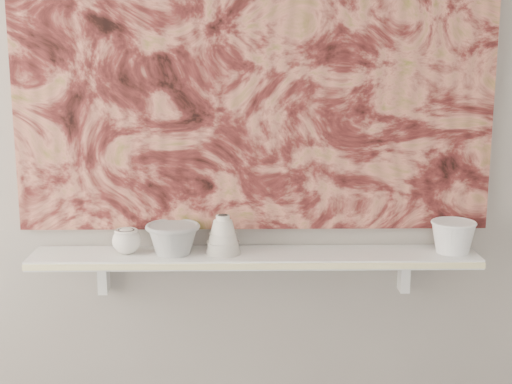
{
  "coord_description": "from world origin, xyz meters",
  "views": [
    {
      "loc": [
        -0.03,
        -0.65,
        1.57
      ],
      "look_at": [
        0.0,
        1.49,
        1.13
      ],
      "focal_mm": 50.0,
      "sensor_mm": 36.0,
      "label": 1
    }
  ],
  "objects_px": {
    "bell_vessel": "(223,234)",
    "shelf": "(254,258)",
    "painting": "(254,55)",
    "bowl_white": "(453,236)",
    "cup_cream": "(127,241)",
    "bowl_grey": "(173,238)"
  },
  "relations": [
    {
      "from": "bowl_white",
      "to": "shelf",
      "type": "bearing_deg",
      "value": 180.0
    },
    {
      "from": "shelf",
      "to": "painting",
      "type": "bearing_deg",
      "value": 90.0
    },
    {
      "from": "painting",
      "to": "bowl_white",
      "type": "height_order",
      "value": "painting"
    },
    {
      "from": "bell_vessel",
      "to": "bowl_white",
      "type": "distance_m",
      "value": 0.72
    },
    {
      "from": "cup_cream",
      "to": "painting",
      "type": "bearing_deg",
      "value": 11.38
    },
    {
      "from": "shelf",
      "to": "painting",
      "type": "height_order",
      "value": "painting"
    },
    {
      "from": "bowl_grey",
      "to": "painting",
      "type": "bearing_deg",
      "value": 17.53
    },
    {
      "from": "bell_vessel",
      "to": "bowl_white",
      "type": "relative_size",
      "value": 0.87
    },
    {
      "from": "shelf",
      "to": "bowl_grey",
      "type": "xyz_separation_m",
      "value": [
        -0.25,
        0.0,
        0.06
      ]
    },
    {
      "from": "painting",
      "to": "bowl_white",
      "type": "distance_m",
      "value": 0.84
    },
    {
      "from": "bowl_white",
      "to": "bell_vessel",
      "type": "bearing_deg",
      "value": 180.0
    },
    {
      "from": "bowl_grey",
      "to": "cup_cream",
      "type": "bearing_deg",
      "value": 180.0
    },
    {
      "from": "bell_vessel",
      "to": "bowl_white",
      "type": "height_order",
      "value": "bell_vessel"
    },
    {
      "from": "painting",
      "to": "bell_vessel",
      "type": "xyz_separation_m",
      "value": [
        -0.1,
        -0.08,
        -0.55
      ]
    },
    {
      "from": "bell_vessel",
      "to": "shelf",
      "type": "bearing_deg",
      "value": 0.0
    },
    {
      "from": "bell_vessel",
      "to": "bowl_white",
      "type": "xyz_separation_m",
      "value": [
        0.72,
        0.0,
        -0.01
      ]
    },
    {
      "from": "shelf",
      "to": "bell_vessel",
      "type": "distance_m",
      "value": 0.13
    },
    {
      "from": "painting",
      "to": "bell_vessel",
      "type": "distance_m",
      "value": 0.56
    },
    {
      "from": "bowl_grey",
      "to": "bell_vessel",
      "type": "relative_size",
      "value": 1.38
    },
    {
      "from": "painting",
      "to": "cup_cream",
      "type": "height_order",
      "value": "painting"
    },
    {
      "from": "painting",
      "to": "bowl_grey",
      "type": "height_order",
      "value": "painting"
    },
    {
      "from": "painting",
      "to": "bell_vessel",
      "type": "height_order",
      "value": "painting"
    }
  ]
}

